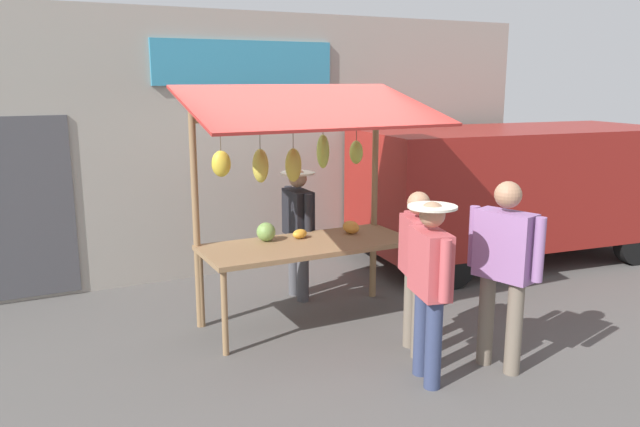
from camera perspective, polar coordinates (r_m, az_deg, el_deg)
The scene contains 8 objects.
ground_plane at distance 6.83m, azimuth -1.14°, elevation -9.82°, with size 40.00×40.00×0.00m, color #514F4C.
street_backdrop at distance 8.40m, azimuth -8.07°, elevation 6.17°, with size 9.00×0.30×3.40m.
market_stall at distance 6.46m, azimuth -1.44°, elevation 3.08°, with size 2.50×1.46×2.50m.
vendor_with_sunhat at distance 7.31m, azimuth -2.00°, elevation -0.98°, with size 0.40×0.67×1.54m.
shopper_with_ponytail at distance 5.34m, azimuth 9.93°, elevation -5.83°, with size 0.41×0.66×1.58m.
shopper_in_striped_shirt at distance 5.91m, azimuth 8.77°, elevation -4.39°, with size 0.35×0.65×1.55m.
shopper_with_shopping_bag at distance 5.70m, azimuth 16.34°, elevation -4.24°, with size 0.36×0.69×1.71m.
parked_van at distance 9.19m, azimuth 16.35°, elevation 2.68°, with size 4.57×2.31×1.88m.
Camera 1 is at (2.72, 5.72, 2.56)m, focal length 35.25 mm.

